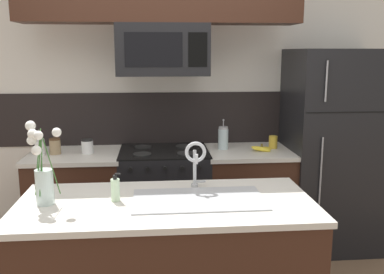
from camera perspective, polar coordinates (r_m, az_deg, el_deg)
The scene contains 18 objects.
rear_partition at distance 4.02m, azimuth 0.33°, elevation 4.78°, with size 5.20×0.10×2.60m, color silver.
splash_band at distance 3.97m, azimuth -3.92°, elevation 2.49°, with size 2.99×0.01×0.48m, color black.
back_counter_left at distance 3.88m, azimuth -15.03°, elevation -8.66°, with size 0.78×0.65×0.91m.
back_counter_right at distance 3.91m, azimuth 7.38°, elevation -8.21°, with size 0.75×0.65×0.91m.
stove_range at distance 3.82m, azimuth -3.67°, elevation -8.52°, with size 0.76×0.64×0.93m.
microwave at distance 3.58m, azimuth -3.93°, elevation 11.51°, with size 0.74×0.40×0.41m.
refrigerator at distance 4.04m, azimuth 18.07°, elevation -1.65°, with size 0.80×0.74×1.78m.
storage_jar_tall at distance 3.77m, azimuth -19.62°, elevation -1.28°, with size 0.08×0.08×0.13m.
storage_jar_medium at distance 3.77m, azimuth -17.80°, elevation -1.18°, with size 0.09×0.09×0.13m.
storage_jar_short at distance 3.72m, azimuth -13.79°, elevation -1.22°, with size 0.10×0.10×0.12m.
banana_bunch at distance 3.74m, azimuth 9.26°, elevation -1.55°, with size 0.19×0.12×0.07m.
french_press at distance 3.78m, azimuth 4.18°, elevation -0.12°, with size 0.09×0.09×0.27m.
coffee_tin at distance 3.87m, azimuth 10.75°, elevation -0.68°, with size 0.08×0.08×0.11m, color gold.
island_counter at distance 2.68m, azimuth -3.39°, elevation -17.69°, with size 1.71×0.79×0.91m.
kitchen_sink at distance 2.53m, azimuth 0.90°, elevation -9.86°, with size 0.76×0.42×0.16m.
sink_faucet at distance 2.64m, azimuth 0.46°, elevation -2.85°, with size 0.14×0.14×0.31m.
dish_soap_bottle at distance 2.51m, azimuth -10.18°, elevation -6.90°, with size 0.06×0.05×0.16m.
flower_vase at distance 2.53m, azimuth -19.27°, elevation -4.85°, with size 0.22×0.17×0.47m.
Camera 1 is at (-0.08, -2.70, 1.75)m, focal length 40.00 mm.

